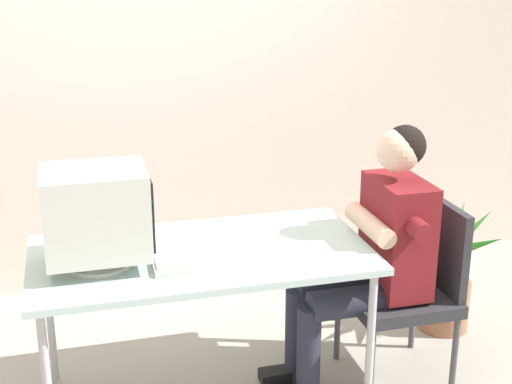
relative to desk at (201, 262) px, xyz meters
The scene contains 7 objects.
wall_back 1.64m from the desk, 77.91° to the left, with size 8.00×0.10×3.00m, color beige.
desk is the anchor object (origin of this frame).
crt_monitor 0.52m from the desk, behind, with size 0.42×0.34×0.42m.
keyboard 0.17m from the desk, 168.74° to the right, with size 0.16×0.42×0.03m.
office_chair 1.02m from the desk, ahead, with size 0.48×0.48×0.88m.
person_seated 0.80m from the desk, ahead, with size 0.74×0.58×1.26m.
potted_plant 1.49m from the desk, 12.85° to the left, with size 0.54×0.60×0.73m.
Camera 1 is at (-0.50, -2.82, 1.97)m, focal length 49.96 mm.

